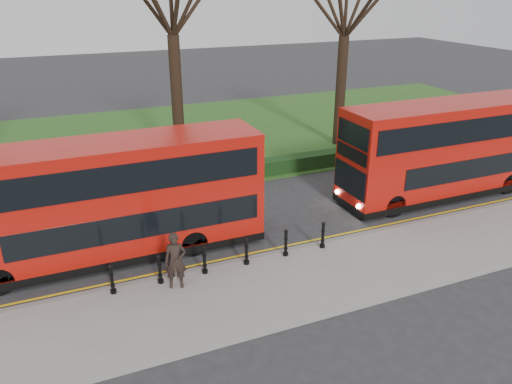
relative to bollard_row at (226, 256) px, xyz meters
name	(u,v)px	position (x,y,z in m)	size (l,w,h in m)	color
ground	(199,257)	(-0.58, 1.35, -0.65)	(120.00, 120.00, 0.00)	#28282B
pavement	(227,299)	(-0.58, -1.65, -0.57)	(60.00, 4.00, 0.15)	gray
kerb	(207,269)	(-0.58, 0.35, -0.57)	(60.00, 0.25, 0.16)	slate
grass_verge	(129,144)	(-0.58, 16.35, -0.62)	(60.00, 18.00, 0.06)	#2A531B
hedge	(158,183)	(-0.58, 8.15, -0.25)	(60.00, 0.90, 0.80)	black
yellow_line_outer	(205,266)	(-0.58, 0.65, -0.64)	(60.00, 0.10, 0.01)	yellow
yellow_line_inner	(203,263)	(-0.58, 0.85, -0.64)	(60.00, 0.10, 0.01)	yellow
bollard_row	(226,256)	(0.00, 0.00, 0.00)	(7.82, 0.15, 1.00)	black
bus_lead	(110,201)	(-3.36, 2.67, 1.54)	(10.91, 2.50, 4.34)	#B3130B
bus_rear	(453,149)	(12.08, 2.53, 1.57)	(11.08, 2.54, 4.41)	#B3130B
pedestrian	(175,261)	(-1.86, -0.44, 0.46)	(0.70, 0.46, 1.93)	black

